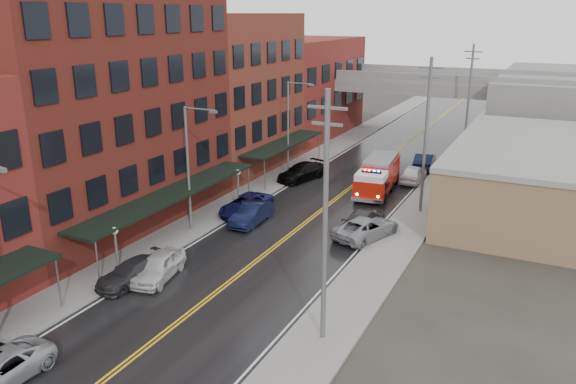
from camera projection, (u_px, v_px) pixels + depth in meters
The scene contains 29 objects.
road at pixel (311, 219), 42.88m from camera, with size 11.00×160.00×0.02m, color black.
sidewalk_left at pixel (229, 204), 45.90m from camera, with size 3.00×160.00×0.15m, color slate.
sidewalk_right at pixel (405, 233), 39.82m from camera, with size 3.00×160.00×0.15m, color slate.
curb_left at pixel (247, 207), 45.21m from camera, with size 0.30×160.00×0.15m, color gray.
curb_right at pixel (382, 230), 40.51m from camera, with size 0.30×160.00×0.15m, color gray.
brick_building_b at pixel (101, 102), 39.69m from camera, with size 9.00×20.00×18.00m, color #541916.
brick_building_c at pixel (231, 93), 55.14m from camera, with size 9.00×15.00×15.00m, color maroon.
brick_building_far at pixel (304, 88), 70.59m from camera, with size 9.00×20.00×12.00m, color maroon.
tan_building at pixel (549, 180), 44.03m from camera, with size 14.00×22.00×5.00m, color #7E6244.
awning_1 at pixel (173, 194), 39.10m from camera, with size 2.60×18.00×3.09m.
awning_2 at pixel (284, 144), 54.09m from camera, with size 2.60×13.00×3.09m.
globe_lamp_1 at pixel (115, 240), 32.85m from camera, with size 0.44×0.44×3.12m.
globe_lamp_2 at pixel (238, 179), 44.85m from camera, with size 0.44×0.44×3.12m.
street_lamp_1 at pixel (191, 161), 38.89m from camera, with size 2.64×0.22×9.00m.
street_lamp_2 at pixel (290, 123), 52.60m from camera, with size 2.64×0.22×9.00m.
utility_pole_0 at pixel (325, 217), 25.12m from camera, with size 1.80×0.24×12.00m.
utility_pole_1 at pixel (426, 134), 42.25m from camera, with size 1.80×0.24×12.00m.
utility_pole_2 at pixel (469, 99), 59.39m from camera, with size 1.80×0.24×12.00m.
overpass at pixel (417, 90), 68.48m from camera, with size 40.00×10.00×7.50m.
fire_truck at pixel (378, 175), 48.63m from camera, with size 3.86×8.23×2.92m.
parked_car_left_3 at pixel (133, 272), 32.51m from camera, with size 1.90×4.68×1.36m, color #2B2B2E.
parked_car_left_4 at pixel (158, 266), 33.02m from camera, with size 1.83×4.54×1.55m, color silver.
parked_car_left_5 at pixel (252, 213), 41.75m from camera, with size 1.63×4.69×1.54m, color black.
parked_car_left_6 at pixel (246, 205), 43.71m from camera, with size 2.45×5.31×1.47m, color #131349.
parked_car_left_7 at pixel (302, 172), 52.61m from camera, with size 2.20×5.42×1.57m, color black.
parked_car_right_0 at pixel (366, 228), 39.03m from camera, with size 2.51×5.44×1.51m, color gray.
parked_car_right_1 at pixel (364, 219), 40.72m from camera, with size 2.02×4.97×1.44m, color #27282A.
parked_car_right_2 at pixel (413, 174), 51.99m from camera, with size 1.87×4.64×1.58m, color white.
parked_car_right_3 at pixel (425, 161), 56.31m from camera, with size 1.75×5.02×1.66m, color black.
Camera 1 is at (16.01, -6.95, 15.00)m, focal length 35.00 mm.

